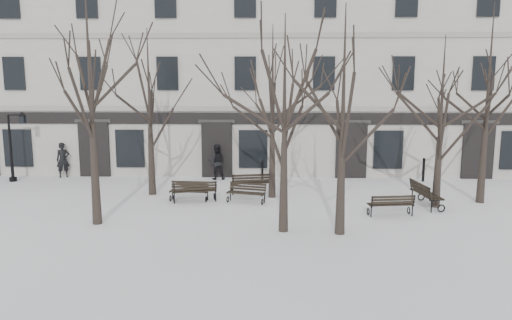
{
  "coord_description": "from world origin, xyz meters",
  "views": [
    {
      "loc": [
        -0.63,
        -17.83,
        5.18
      ],
      "look_at": [
        -1.3,
        3.0,
        1.74
      ],
      "focal_mm": 35.0,
      "sensor_mm": 36.0,
      "label": 1
    }
  ],
  "objects_px": {
    "bench_5": "(425,193)",
    "bench_4": "(252,182)",
    "tree_0": "(89,69)",
    "bench_0": "(189,190)",
    "tree_3": "(442,101)",
    "lamp_post": "(15,142)",
    "bench_2": "(391,204)",
    "tree_2": "(343,93)",
    "bench_3": "(247,192)",
    "bench_1": "(195,190)",
    "tree_1": "(285,98)"
  },
  "relations": [
    {
      "from": "bench_0",
      "to": "lamp_post",
      "type": "height_order",
      "value": "lamp_post"
    },
    {
      "from": "bench_1",
      "to": "bench_2",
      "type": "relative_size",
      "value": 1.09
    },
    {
      "from": "tree_0",
      "to": "tree_1",
      "type": "distance_m",
      "value": 6.77
    },
    {
      "from": "tree_0",
      "to": "lamp_post",
      "type": "bearing_deg",
      "value": 132.42
    },
    {
      "from": "bench_0",
      "to": "bench_4",
      "type": "xyz_separation_m",
      "value": [
        2.64,
        1.36,
        0.08
      ]
    },
    {
      "from": "bench_5",
      "to": "tree_0",
      "type": "bearing_deg",
      "value": 95.95
    },
    {
      "from": "tree_3",
      "to": "bench_0",
      "type": "relative_size",
      "value": 4.11
    },
    {
      "from": "bench_2",
      "to": "lamp_post",
      "type": "bearing_deg",
      "value": -26.19
    },
    {
      "from": "bench_3",
      "to": "tree_0",
      "type": "bearing_deg",
      "value": -131.92
    },
    {
      "from": "tree_1",
      "to": "bench_5",
      "type": "height_order",
      "value": "tree_1"
    },
    {
      "from": "bench_0",
      "to": "tree_0",
      "type": "bearing_deg",
      "value": -124.02
    },
    {
      "from": "tree_0",
      "to": "bench_5",
      "type": "bearing_deg",
      "value": 12.84
    },
    {
      "from": "lamp_post",
      "to": "tree_1",
      "type": "bearing_deg",
      "value": -30.74
    },
    {
      "from": "tree_2",
      "to": "bench_3",
      "type": "bearing_deg",
      "value": 128.75
    },
    {
      "from": "tree_2",
      "to": "lamp_post",
      "type": "distance_m",
      "value": 17.39
    },
    {
      "from": "tree_3",
      "to": "bench_5",
      "type": "distance_m",
      "value": 3.74
    },
    {
      "from": "bench_0",
      "to": "bench_1",
      "type": "xyz_separation_m",
      "value": [
        0.27,
        -0.27,
        0.06
      ]
    },
    {
      "from": "bench_5",
      "to": "bench_4",
      "type": "bearing_deg",
      "value": 67.08
    },
    {
      "from": "bench_4",
      "to": "lamp_post",
      "type": "height_order",
      "value": "lamp_post"
    },
    {
      "from": "bench_0",
      "to": "bench_2",
      "type": "distance_m",
      "value": 8.32
    },
    {
      "from": "bench_1",
      "to": "lamp_post",
      "type": "xyz_separation_m",
      "value": [
        -9.62,
        3.96,
        1.53
      ]
    },
    {
      "from": "bench_3",
      "to": "tree_1",
      "type": "bearing_deg",
      "value": -53.78
    },
    {
      "from": "bench_2",
      "to": "bench_3",
      "type": "height_order",
      "value": "bench_2"
    },
    {
      "from": "tree_1",
      "to": "bench_2",
      "type": "relative_size",
      "value": 4.11
    },
    {
      "from": "tree_0",
      "to": "bench_0",
      "type": "bearing_deg",
      "value": 52.06
    },
    {
      "from": "bench_1",
      "to": "bench_5",
      "type": "height_order",
      "value": "bench_5"
    },
    {
      "from": "bench_3",
      "to": "bench_5",
      "type": "bearing_deg",
      "value": 12.53
    },
    {
      "from": "lamp_post",
      "to": "bench_1",
      "type": "bearing_deg",
      "value": -22.4
    },
    {
      "from": "tree_2",
      "to": "tree_3",
      "type": "distance_m",
      "value": 5.71
    },
    {
      "from": "bench_2",
      "to": "bench_4",
      "type": "bearing_deg",
      "value": -40.78
    },
    {
      "from": "tree_1",
      "to": "bench_1",
      "type": "xyz_separation_m",
      "value": [
        -3.65,
        3.92,
        -4.01
      ]
    },
    {
      "from": "tree_3",
      "to": "bench_0",
      "type": "distance_m",
      "value": 10.89
    },
    {
      "from": "tree_0",
      "to": "tree_2",
      "type": "xyz_separation_m",
      "value": [
        8.55,
        -0.89,
        -0.77
      ]
    },
    {
      "from": "bench_0",
      "to": "bench_5",
      "type": "relative_size",
      "value": 0.8
    },
    {
      "from": "lamp_post",
      "to": "tree_0",
      "type": "bearing_deg",
      "value": -47.58
    },
    {
      "from": "tree_3",
      "to": "bench_2",
      "type": "bearing_deg",
      "value": -146.55
    },
    {
      "from": "bench_0",
      "to": "bench_4",
      "type": "bearing_deg",
      "value": 31.25
    },
    {
      "from": "tree_2",
      "to": "bench_1",
      "type": "xyz_separation_m",
      "value": [
        -5.53,
        4.15,
        -4.19
      ]
    },
    {
      "from": "bench_1",
      "to": "bench_3",
      "type": "relative_size",
      "value": 1.13
    },
    {
      "from": "bench_2",
      "to": "tree_1",
      "type": "bearing_deg",
      "value": 18.6
    },
    {
      "from": "bench_1",
      "to": "tree_2",
      "type": "bearing_deg",
      "value": 128.6
    },
    {
      "from": "bench_1",
      "to": "bench_4",
      "type": "relative_size",
      "value": 0.96
    },
    {
      "from": "bench_0",
      "to": "bench_1",
      "type": "height_order",
      "value": "bench_1"
    },
    {
      "from": "tree_3",
      "to": "bench_4",
      "type": "xyz_separation_m",
      "value": [
        -7.53,
        2.12,
        -3.74
      ]
    },
    {
      "from": "bench_4",
      "to": "bench_2",
      "type": "bearing_deg",
      "value": 135.04
    },
    {
      "from": "bench_1",
      "to": "tree_3",
      "type": "bearing_deg",
      "value": 162.64
    },
    {
      "from": "tree_0",
      "to": "bench_4",
      "type": "height_order",
      "value": "tree_0"
    },
    {
      "from": "bench_2",
      "to": "bench_4",
      "type": "height_order",
      "value": "bench_4"
    },
    {
      "from": "bench_4",
      "to": "lamp_post",
      "type": "xyz_separation_m",
      "value": [
        -11.98,
        2.33,
        1.51
      ]
    },
    {
      "from": "tree_0",
      "to": "bench_3",
      "type": "relative_size",
      "value": 5.17
    }
  ]
}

